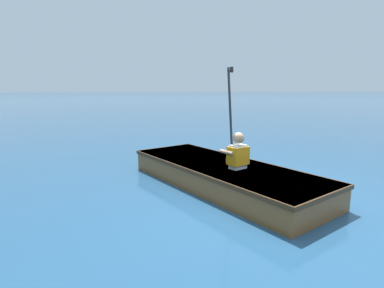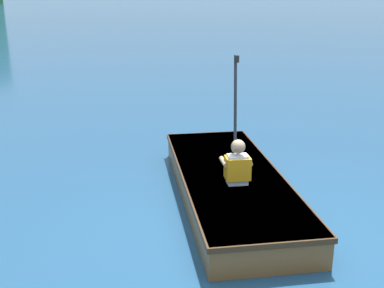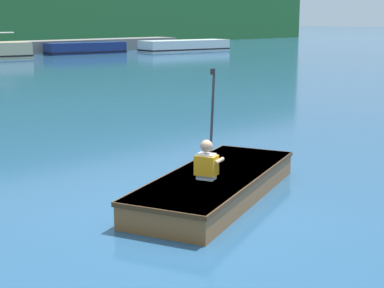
{
  "view_description": "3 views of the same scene",
  "coord_description": "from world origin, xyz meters",
  "px_view_note": "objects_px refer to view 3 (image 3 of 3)",
  "views": [
    {
      "loc": [
        -3.38,
        2.12,
        1.55
      ],
      "look_at": [
        1.0,
        0.91,
        0.72
      ],
      "focal_mm": 28.0,
      "sensor_mm": 36.0,
      "label": 1
    },
    {
      "loc": [
        -4.66,
        -0.34,
        2.64
      ],
      "look_at": [
        1.0,
        0.91,
        0.72
      ],
      "focal_mm": 45.0,
      "sensor_mm": 36.0,
      "label": 2
    },
    {
      "loc": [
        -4.89,
        -5.21,
        2.55
      ],
      "look_at": [
        1.0,
        0.91,
        0.72
      ],
      "focal_mm": 55.0,
      "sensor_mm": 36.0,
      "label": 3
    }
  ],
  "objects_px": {
    "moored_boat_dock_west_inner": "(86,49)",
    "rowboat_foreground": "(217,183)",
    "moored_boat_dock_east_inner": "(185,46)",
    "person_paddler": "(207,160)"
  },
  "relations": [
    {
      "from": "moored_boat_dock_west_inner",
      "to": "rowboat_foreground",
      "type": "xyz_separation_m",
      "value": [
        -18.05,
        -30.26,
        -0.17
      ]
    },
    {
      "from": "moored_boat_dock_west_inner",
      "to": "moored_boat_dock_east_inner",
      "type": "relative_size",
      "value": 0.8
    },
    {
      "from": "moored_boat_dock_west_inner",
      "to": "person_paddler",
      "type": "height_order",
      "value": "person_paddler"
    },
    {
      "from": "person_paddler",
      "to": "moored_boat_dock_west_inner",
      "type": "bearing_deg",
      "value": 58.8
    },
    {
      "from": "moored_boat_dock_west_inner",
      "to": "person_paddler",
      "type": "bearing_deg",
      "value": -121.2
    },
    {
      "from": "person_paddler",
      "to": "moored_boat_dock_east_inner",
      "type": "bearing_deg",
      "value": 47.24
    },
    {
      "from": "person_paddler",
      "to": "rowboat_foreground",
      "type": "bearing_deg",
      "value": 21.18
    },
    {
      "from": "moored_boat_dock_east_inner",
      "to": "rowboat_foreground",
      "type": "bearing_deg",
      "value": -132.5
    },
    {
      "from": "rowboat_foreground",
      "to": "person_paddler",
      "type": "xyz_separation_m",
      "value": [
        -0.36,
        -0.14,
        0.42
      ]
    },
    {
      "from": "moored_boat_dock_east_inner",
      "to": "rowboat_foreground",
      "type": "xyz_separation_m",
      "value": [
        -25.72,
        -28.07,
        -0.18
      ]
    }
  ]
}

